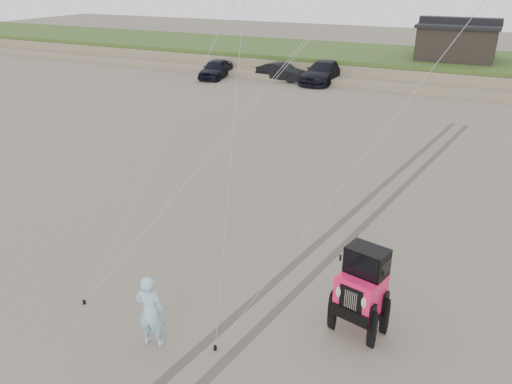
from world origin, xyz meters
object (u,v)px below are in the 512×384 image
(cabin, at_px, (457,41))
(truck_a, at_px, (216,69))
(man, at_px, (150,311))
(truck_b, at_px, (281,72))
(truck_c, at_px, (323,72))
(jeep, at_px, (360,301))

(cabin, bearing_deg, truck_a, -156.30)
(truck_a, bearing_deg, man, -70.83)
(truck_b, relative_size, truck_c, 0.73)
(truck_a, height_order, truck_b, truck_a)
(truck_c, height_order, jeep, jeep)
(jeep, bearing_deg, truck_c, 123.78)
(man, bearing_deg, cabin, -109.96)
(truck_c, bearing_deg, cabin, 34.40)
(cabin, xyz_separation_m, truck_c, (-9.51, -5.91, -2.37))
(cabin, distance_m, man, 38.36)
(truck_b, distance_m, truck_c, 3.56)
(truck_a, relative_size, truck_b, 1.06)
(truck_a, relative_size, jeep, 0.91)
(truck_b, xyz_separation_m, jeep, (14.64, -28.89, 0.22))
(cabin, distance_m, truck_c, 11.44)
(truck_b, bearing_deg, man, -153.23)
(truck_a, bearing_deg, jeep, -62.12)
(cabin, xyz_separation_m, truck_a, (-18.53, -8.13, -2.45))
(truck_a, xyz_separation_m, truck_b, (5.53, 1.51, -0.07))
(cabin, height_order, truck_a, cabin)
(truck_c, xyz_separation_m, man, (6.75, -32.29, 0.10))
(truck_b, relative_size, man, 2.25)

